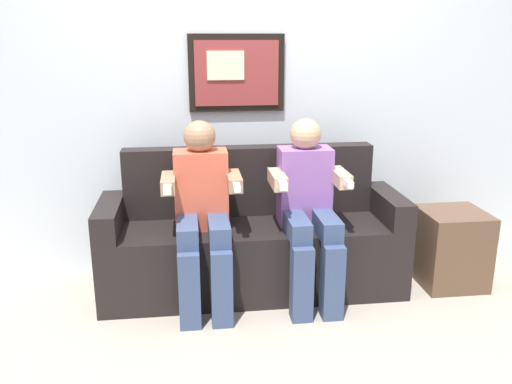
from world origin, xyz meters
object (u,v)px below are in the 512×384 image
couch (253,242)px  side_table_right (451,248)px  person_on_left (202,209)px  person_on_right (308,205)px

couch → side_table_right: couch is taller
couch → person_on_left: 0.47m
side_table_right → person_on_right: bearing=-176.4°
couch → person_on_left: size_ratio=1.71×
couch → person_on_right: size_ratio=1.71×
couch → person_on_right: (0.32, -0.17, 0.29)m
person_on_right → side_table_right: (0.98, 0.06, -0.36)m
person_on_right → side_table_right: size_ratio=2.22×
person_on_left → person_on_right: same height
person_on_right → couch: bearing=152.3°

